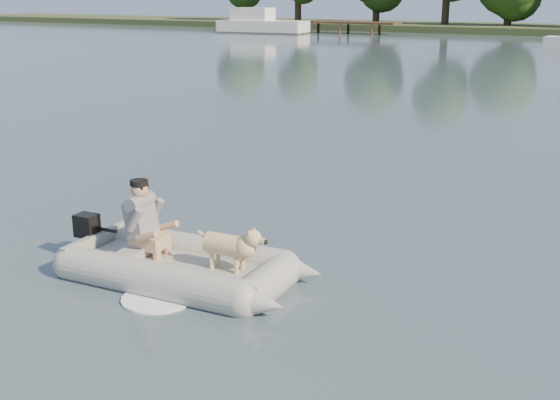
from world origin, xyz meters
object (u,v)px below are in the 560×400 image
Objects in this scene: dinghy at (183,238)px; cabin_cruiser at (263,20)px; dog at (227,249)px; man at (142,216)px; dock at (304,26)px.

dinghy is 56.37m from cabin_cruiser.
dog is (0.59, 0.09, -0.06)m from dinghy.
man is 1.27m from dog.
dog is at bearing -63.06° from dock.
man is 56.04m from cabin_cruiser.
dog is 0.10× the size of cabin_cruiser.
man is at bearing -65.34° from cabin_cruiser.
cabin_cruiser is at bearing 116.45° from dinghy.
dog is at bearing 0.00° from man.
man reaches higher than dog.
dog is 56.59m from cabin_cruiser.
dinghy reaches higher than dock.
man is at bearing -64.19° from dock.
dock reaches higher than dog.
dinghy is 0.67m from man.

